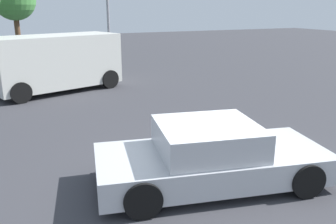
{
  "coord_description": "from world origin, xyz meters",
  "views": [
    {
      "loc": [
        -3.59,
        -5.56,
        3.29
      ],
      "look_at": [
        -0.2,
        1.8,
        0.9
      ],
      "focal_mm": 38.33,
      "sensor_mm": 36.0,
      "label": 1
    }
  ],
  "objects": [
    {
      "name": "ground_plane",
      "position": [
        0.0,
        0.0,
        0.0
      ],
      "size": [
        80.0,
        80.0,
        0.0
      ],
      "primitive_type": "plane",
      "color": "#38383D"
    },
    {
      "name": "sedan_foreground",
      "position": [
        -0.23,
        -0.19,
        0.56
      ],
      "size": [
        4.63,
        2.69,
        1.21
      ],
      "rotation": [
        0.0,
        0.0,
        -0.21
      ],
      "color": "#B7BABF",
      "rests_on": "ground_plane"
    },
    {
      "name": "van_white",
      "position": [
        -1.68,
        9.22,
        1.2
      ],
      "size": [
        5.27,
        3.35,
        2.22
      ],
      "rotation": [
        0.0,
        0.0,
        0.3
      ],
      "color": "silver",
      "rests_on": "ground_plane"
    }
  ]
}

